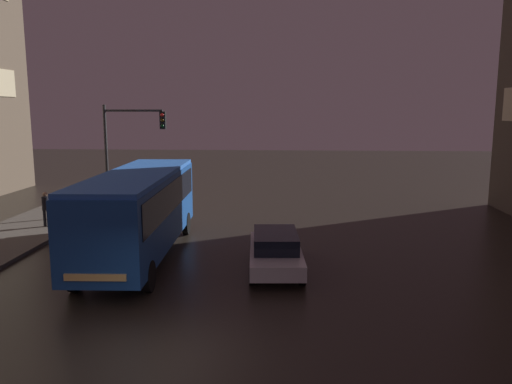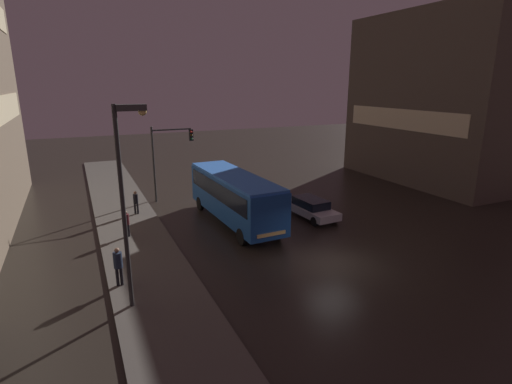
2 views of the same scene
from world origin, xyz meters
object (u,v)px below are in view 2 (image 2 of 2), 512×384
object	(u,v)px
pedestrian_mid	(126,222)
street_lamp_sidewalk	(127,179)
bus_near	(234,193)
pedestrian_near	(118,263)
traffic_light_main	(168,150)
car_taxi	(311,208)
pedestrian_far	(136,201)

from	to	relation	value
pedestrian_mid	street_lamp_sidewalk	bearing A→B (deg)	-175.82
street_lamp_sidewalk	bus_near	bearing A→B (deg)	46.95
pedestrian_near	traffic_light_main	distance (m)	14.65
street_lamp_sidewalk	traffic_light_main	bearing A→B (deg)	72.41
car_taxi	traffic_light_main	world-z (taller)	traffic_light_main
traffic_light_main	street_lamp_sidewalk	xyz separation A→B (m)	(-4.87, -15.36, 1.52)
bus_near	pedestrian_near	xyz separation A→B (m)	(-8.06, -6.10, -0.79)
bus_near	pedestrian_far	size ratio (longest dim) A/B	6.22
traffic_light_main	pedestrian_mid	bearing A→B (deg)	-120.38
car_taxi	pedestrian_near	world-z (taller)	pedestrian_near
bus_near	pedestrian_mid	distance (m)	7.03
bus_near	pedestrian_far	distance (m)	7.23
pedestrian_near	car_taxi	bearing A→B (deg)	-110.29
car_taxi	street_lamp_sidewalk	distance (m)	15.35
pedestrian_far	street_lamp_sidewalk	world-z (taller)	street_lamp_sidewalk
bus_near	car_taxi	bearing A→B (deg)	165.36
car_taxi	traffic_light_main	distance (m)	12.03
pedestrian_far	traffic_light_main	world-z (taller)	traffic_light_main
car_taxi	street_lamp_sidewalk	xyz separation A→B (m)	(-12.81, -6.95, 4.83)
bus_near	traffic_light_main	world-z (taller)	traffic_light_main
pedestrian_mid	traffic_light_main	bearing A→B (deg)	-21.93
pedestrian_near	pedestrian_far	bearing A→B (deg)	-53.04
pedestrian_far	street_lamp_sidewalk	bearing A→B (deg)	-15.50
bus_near	street_lamp_sidewalk	bearing A→B (deg)	44.74
pedestrian_near	traffic_light_main	bearing A→B (deg)	-62.54
pedestrian_far	pedestrian_near	bearing A→B (deg)	-19.64
car_taxi	pedestrian_mid	xyz separation A→B (m)	(-12.20, 1.14, 0.40)
pedestrian_mid	car_taxi	bearing A→B (deg)	-86.87
pedestrian_mid	traffic_light_main	world-z (taller)	traffic_light_main
pedestrian_far	street_lamp_sidewalk	distance (m)	13.22
pedestrian_mid	pedestrian_far	bearing A→B (deg)	-7.00
car_taxi	pedestrian_near	size ratio (longest dim) A/B	2.57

